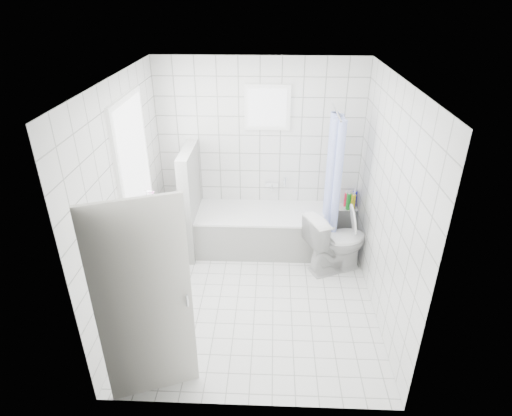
{
  "coord_description": "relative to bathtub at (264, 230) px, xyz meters",
  "views": [
    {
      "loc": [
        0.17,
        -4.09,
        3.4
      ],
      "look_at": [
        -0.01,
        0.35,
        1.05
      ],
      "focal_mm": 30.0,
      "sensor_mm": 36.0,
      "label": 1
    }
  ],
  "objects": [
    {
      "name": "shower_curtain",
      "position": [
        0.88,
        -0.16,
        0.81
      ],
      "size": [
        0.14,
        0.48,
        1.78
      ],
      "primitive_type": null,
      "color": "#4D62E2",
      "rests_on": "curtain_rod"
    },
    {
      "name": "door",
      "position": [
        -0.95,
        -2.47,
        0.71
      ],
      "size": [
        0.76,
        0.31,
        2.0
      ],
      "primitive_type": "cube",
      "rotation": [
        0.0,
        0.0,
        -1.22
      ],
      "color": "silver",
      "rests_on": "ground"
    },
    {
      "name": "tiled_ledge",
      "position": [
        1.21,
        0.25,
        -0.02
      ],
      "size": [
        0.4,
        0.24,
        0.55
      ],
      "primitive_type": "cube",
      "color": "white",
      "rests_on": "ground"
    },
    {
      "name": "window_sill",
      "position": [
        -1.38,
        -0.82,
        0.57
      ],
      "size": [
        0.18,
        1.02,
        0.08
      ],
      "primitive_type": "cube",
      "color": "white",
      "rests_on": "wall_left"
    },
    {
      "name": "partition_wall",
      "position": [
        -1.0,
        -0.05,
        0.46
      ],
      "size": [
        0.15,
        0.85,
        1.5
      ],
      "primitive_type": "cube",
      "color": "white",
      "rests_on": "ground"
    },
    {
      "name": "wall_right",
      "position": [
        1.33,
        -1.12,
        1.01
      ],
      "size": [
        0.02,
        3.0,
        2.6
      ],
      "primitive_type": "cube",
      "color": "white",
      "rests_on": "ground"
    },
    {
      "name": "window_left",
      "position": [
        -1.43,
        -0.82,
        1.31
      ],
      "size": [
        0.01,
        0.9,
        1.4
      ],
      "primitive_type": "cube",
      "color": "white",
      "rests_on": "wall_left"
    },
    {
      "name": "ceiling",
      "position": [
        -0.07,
        -1.12,
        2.31
      ],
      "size": [
        3.0,
        3.0,
        0.0
      ],
      "primitive_type": "plane",
      "rotation": [
        3.14,
        0.0,
        0.0
      ],
      "color": "white",
      "rests_on": "ground"
    },
    {
      "name": "wall_back",
      "position": [
        -0.07,
        0.38,
        1.01
      ],
      "size": [
        2.8,
        0.02,
        2.6
      ],
      "primitive_type": "cube",
      "color": "white",
      "rests_on": "ground"
    },
    {
      "name": "wall_front",
      "position": [
        -0.07,
        -2.62,
        1.01
      ],
      "size": [
        2.8,
        0.02,
        2.6
      ],
      "primitive_type": "cube",
      "color": "white",
      "rests_on": "ground"
    },
    {
      "name": "window_back",
      "position": [
        0.03,
        0.33,
        1.66
      ],
      "size": [
        0.5,
        0.01,
        0.5
      ],
      "primitive_type": "cube",
      "color": "white",
      "rests_on": "wall_back"
    },
    {
      "name": "wall_left",
      "position": [
        -1.47,
        -1.12,
        1.01
      ],
      "size": [
        0.02,
        3.0,
        2.6
      ],
      "primitive_type": "cube",
      "color": "white",
      "rests_on": "ground"
    },
    {
      "name": "sill_bottles",
      "position": [
        -1.37,
        -0.78,
        0.73
      ],
      "size": [
        0.2,
        0.67,
        0.33
      ],
      "color": "silver",
      "rests_on": "window_sill"
    },
    {
      "name": "curtain_rod",
      "position": [
        0.88,
        -0.02,
        1.71
      ],
      "size": [
        0.02,
        0.8,
        0.02
      ],
      "primitive_type": "cylinder",
      "rotation": [
        1.57,
        0.0,
        0.0
      ],
      "color": "silver",
      "rests_on": "wall_back"
    },
    {
      "name": "toilet",
      "position": [
        0.96,
        -0.47,
        0.13
      ],
      "size": [
        0.93,
        0.75,
        0.83
      ],
      "primitive_type": "imported",
      "rotation": [
        0.0,
        0.0,
        1.98
      ],
      "color": "white",
      "rests_on": "ground"
    },
    {
      "name": "ledge_bottles",
      "position": [
        1.22,
        0.23,
        0.37
      ],
      "size": [
        0.18,
        0.19,
        0.24
      ],
      "color": "yellow",
      "rests_on": "tiled_ledge"
    },
    {
      "name": "bathtub",
      "position": [
        0.0,
        0.0,
        0.0
      ],
      "size": [
        1.87,
        0.77,
        0.58
      ],
      "color": "white",
      "rests_on": "ground"
    },
    {
      "name": "ground",
      "position": [
        -0.07,
        -1.12,
        -0.29
      ],
      "size": [
        3.0,
        3.0,
        0.0
      ],
      "primitive_type": "plane",
      "color": "white",
      "rests_on": "ground"
    },
    {
      "name": "tub_faucet",
      "position": [
        0.1,
        0.33,
        0.56
      ],
      "size": [
        0.18,
        0.06,
        0.06
      ],
      "primitive_type": "cube",
      "color": "silver",
      "rests_on": "wall_back"
    }
  ]
}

